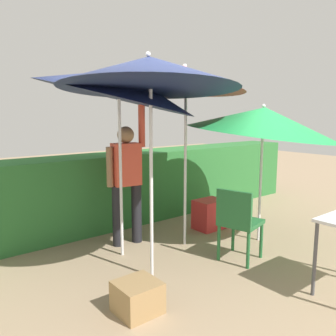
{
  "coord_description": "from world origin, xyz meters",
  "views": [
    {
      "loc": [
        -2.61,
        -2.96,
        1.76
      ],
      "look_at": [
        0.0,
        0.3,
        1.1
      ],
      "focal_mm": 36.68,
      "sensor_mm": 36.0,
      "label": 1
    }
  ],
  "objects_px": {
    "umbrella_navy": "(119,84)",
    "crate_cardboard": "(137,297)",
    "umbrella_yellow": "(185,79)",
    "cooler_box": "(209,214)",
    "umbrella_rainbow": "(263,121)",
    "umbrella_orange": "(149,73)",
    "chair_plastic": "(238,220)",
    "person_vendor": "(127,176)"
  },
  "relations": [
    {
      "from": "umbrella_orange",
      "to": "crate_cardboard",
      "type": "xyz_separation_m",
      "value": [
        -0.5,
        -0.48,
        -2.02
      ]
    },
    {
      "from": "umbrella_navy",
      "to": "person_vendor",
      "type": "xyz_separation_m",
      "value": [
        0.24,
        0.26,
        -1.17
      ]
    },
    {
      "from": "umbrella_yellow",
      "to": "umbrella_navy",
      "type": "distance_m",
      "value": 0.87
    },
    {
      "from": "umbrella_yellow",
      "to": "cooler_box",
      "type": "xyz_separation_m",
      "value": [
        0.73,
        0.24,
        -1.97
      ]
    },
    {
      "from": "umbrella_rainbow",
      "to": "umbrella_navy",
      "type": "height_order",
      "value": "umbrella_navy"
    },
    {
      "from": "umbrella_rainbow",
      "to": "person_vendor",
      "type": "height_order",
      "value": "umbrella_rainbow"
    },
    {
      "from": "umbrella_rainbow",
      "to": "umbrella_navy",
      "type": "xyz_separation_m",
      "value": [
        -1.76,
        0.77,
        0.43
      ]
    },
    {
      "from": "umbrella_orange",
      "to": "person_vendor",
      "type": "distance_m",
      "value": 1.61
    },
    {
      "from": "umbrella_navy",
      "to": "crate_cardboard",
      "type": "relative_size",
      "value": 6.86
    },
    {
      "from": "umbrella_yellow",
      "to": "person_vendor",
      "type": "bearing_deg",
      "value": 140.15
    },
    {
      "from": "chair_plastic",
      "to": "crate_cardboard",
      "type": "xyz_separation_m",
      "value": [
        -1.55,
        -0.16,
        -0.37
      ]
    },
    {
      "from": "chair_plastic",
      "to": "cooler_box",
      "type": "bearing_deg",
      "value": 60.66
    },
    {
      "from": "cooler_box",
      "to": "crate_cardboard",
      "type": "bearing_deg",
      "value": -150.48
    },
    {
      "from": "umbrella_rainbow",
      "to": "crate_cardboard",
      "type": "xyz_separation_m",
      "value": [
        -2.34,
        -0.44,
        -1.53
      ]
    },
    {
      "from": "umbrella_rainbow",
      "to": "umbrella_orange",
      "type": "bearing_deg",
      "value": 178.66
    },
    {
      "from": "umbrella_orange",
      "to": "umbrella_yellow",
      "type": "height_order",
      "value": "umbrella_orange"
    },
    {
      "from": "umbrella_rainbow",
      "to": "cooler_box",
      "type": "bearing_deg",
      "value": 104.57
    },
    {
      "from": "umbrella_orange",
      "to": "person_vendor",
      "type": "height_order",
      "value": "umbrella_orange"
    },
    {
      "from": "umbrella_navy",
      "to": "chair_plastic",
      "type": "xyz_separation_m",
      "value": [
        0.97,
        -1.05,
        -1.59
      ]
    },
    {
      "from": "umbrella_orange",
      "to": "person_vendor",
      "type": "xyz_separation_m",
      "value": [
        0.32,
        0.99,
        -1.23
      ]
    },
    {
      "from": "umbrella_rainbow",
      "to": "umbrella_orange",
      "type": "height_order",
      "value": "umbrella_orange"
    },
    {
      "from": "person_vendor",
      "to": "crate_cardboard",
      "type": "xyz_separation_m",
      "value": [
        -0.81,
        -1.47,
        -0.79
      ]
    },
    {
      "from": "umbrella_orange",
      "to": "cooler_box",
      "type": "xyz_separation_m",
      "value": [
        1.64,
        0.73,
        -1.94
      ]
    },
    {
      "from": "cooler_box",
      "to": "umbrella_navy",
      "type": "bearing_deg",
      "value": -179.9
    },
    {
      "from": "umbrella_rainbow",
      "to": "cooler_box",
      "type": "xyz_separation_m",
      "value": [
        -0.2,
        0.77,
        -1.44
      ]
    },
    {
      "from": "umbrella_yellow",
      "to": "umbrella_navy",
      "type": "xyz_separation_m",
      "value": [
        -0.83,
        0.24,
        -0.1
      ]
    },
    {
      "from": "umbrella_orange",
      "to": "chair_plastic",
      "type": "height_order",
      "value": "umbrella_orange"
    },
    {
      "from": "chair_plastic",
      "to": "umbrella_yellow",
      "type": "bearing_deg",
      "value": 99.54
    },
    {
      "from": "umbrella_yellow",
      "to": "cooler_box",
      "type": "relative_size",
      "value": 5.28
    },
    {
      "from": "chair_plastic",
      "to": "crate_cardboard",
      "type": "relative_size",
      "value": 2.38
    },
    {
      "from": "crate_cardboard",
      "to": "cooler_box",
      "type": "bearing_deg",
      "value": 29.52
    },
    {
      "from": "person_vendor",
      "to": "umbrella_navy",
      "type": "bearing_deg",
      "value": -132.55
    },
    {
      "from": "umbrella_yellow",
      "to": "cooler_box",
      "type": "bearing_deg",
      "value": 18.1
    },
    {
      "from": "chair_plastic",
      "to": "crate_cardboard",
      "type": "distance_m",
      "value": 1.6
    },
    {
      "from": "umbrella_rainbow",
      "to": "crate_cardboard",
      "type": "height_order",
      "value": "umbrella_rainbow"
    },
    {
      "from": "umbrella_navy",
      "to": "crate_cardboard",
      "type": "distance_m",
      "value": 2.37
    },
    {
      "from": "umbrella_orange",
      "to": "chair_plastic",
      "type": "distance_m",
      "value": 1.98
    },
    {
      "from": "crate_cardboard",
      "to": "umbrella_rainbow",
      "type": "bearing_deg",
      "value": 10.69
    },
    {
      "from": "chair_plastic",
      "to": "cooler_box",
      "type": "relative_size",
      "value": 1.95
    },
    {
      "from": "cooler_box",
      "to": "chair_plastic",
      "type": "bearing_deg",
      "value": -119.34
    },
    {
      "from": "umbrella_orange",
      "to": "umbrella_navy",
      "type": "height_order",
      "value": "umbrella_navy"
    },
    {
      "from": "umbrella_navy",
      "to": "crate_cardboard",
      "type": "bearing_deg",
      "value": -115.46
    }
  ]
}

